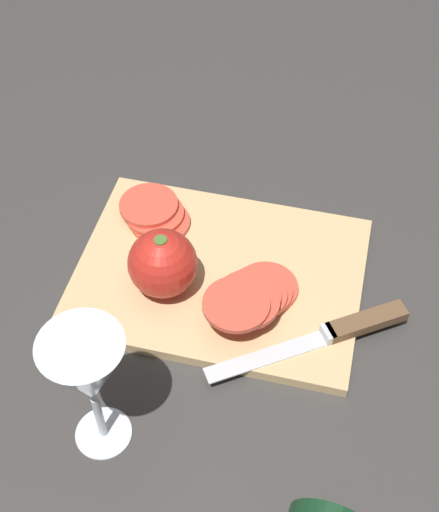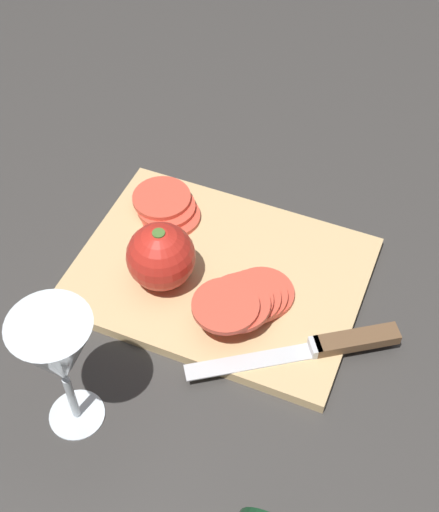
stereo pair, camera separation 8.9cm
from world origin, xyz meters
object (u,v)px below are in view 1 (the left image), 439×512
Objects in this scene: tomato_slice_stack_near at (155,214)px; tomato_slice_stack_far at (252,296)px; whole_tomato at (163,263)px; wine_glass at (88,376)px; knife at (349,328)px.

tomato_slice_stack_far is at bearing 144.58° from tomato_slice_stack_near.
whole_tomato is at bearing -2.63° from tomato_slice_stack_far.
wine_glass is 1.29× the size of tomato_slice_stack_far.
whole_tomato is at bearing 112.94° from tomato_slice_stack_near.
tomato_slice_stack_far is (-0.16, 0.11, 0.01)m from tomato_slice_stack_near.
tomato_slice_stack_far is (-0.12, -0.20, -0.09)m from wine_glass.
whole_tomato is 0.87× the size of tomato_slice_stack_near.
wine_glass is at bearing 86.99° from whole_tomato.
whole_tomato is 0.63× the size of tomato_slice_stack_far.
wine_glass reaches higher than tomato_slice_stack_far.
wine_glass is at bearing 96.37° from tomato_slice_stack_near.
knife is (-0.23, 0.01, -0.04)m from whole_tomato.
whole_tomato is 0.12m from tomato_slice_stack_near.
knife is 0.30m from tomato_slice_stack_near.
wine_glass is at bearing 58.11° from tomato_slice_stack_far.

